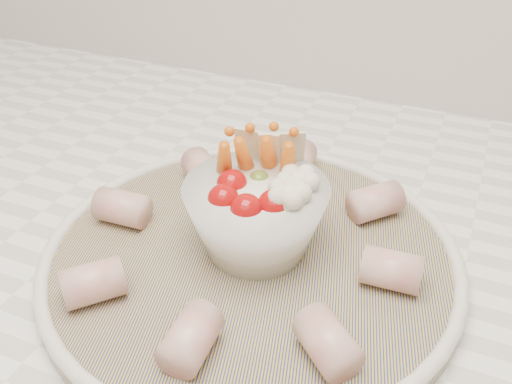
% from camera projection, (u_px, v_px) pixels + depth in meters
% --- Properties ---
extents(serving_platter, '(0.44, 0.44, 0.02)m').
position_uv_depth(serving_platter, '(251.00, 255.00, 0.49)').
color(serving_platter, navy).
rests_on(serving_platter, kitchen_counter).
extents(veggie_bowl, '(0.12, 0.12, 0.10)m').
position_uv_depth(veggie_bowl, '(257.00, 212.00, 0.48)').
color(veggie_bowl, white).
rests_on(veggie_bowl, serving_platter).
extents(cured_meat_rolls, '(0.29, 0.30, 0.03)m').
position_uv_depth(cured_meat_rolls, '(251.00, 237.00, 0.48)').
color(cured_meat_rolls, '#B95854').
rests_on(cured_meat_rolls, serving_platter).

